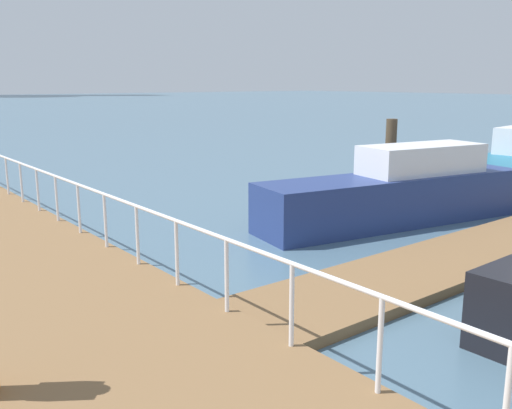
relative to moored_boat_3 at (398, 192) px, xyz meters
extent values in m
plane|color=slate|center=(-4.21, 7.95, -0.79)|extent=(300.00, 300.00, 0.00)
cube|color=olive|center=(-0.23, -2.87, -0.70)|extent=(14.96, 2.00, 0.18)
cylinder|color=white|center=(-7.36, -6.84, 0.14)|extent=(0.06, 0.06, 1.05)
cylinder|color=white|center=(-7.36, -5.50, 0.14)|extent=(0.06, 0.06, 1.05)
cylinder|color=white|center=(-7.36, -4.15, 0.14)|extent=(0.06, 0.06, 1.05)
cylinder|color=white|center=(-7.36, -2.80, 0.14)|extent=(0.06, 0.06, 1.05)
cylinder|color=white|center=(-7.36, -1.45, 0.14)|extent=(0.06, 0.06, 1.05)
cylinder|color=white|center=(-7.36, -0.10, 0.14)|extent=(0.06, 0.06, 1.05)
cylinder|color=white|center=(-7.36, 1.24, 0.14)|extent=(0.06, 0.06, 1.05)
cylinder|color=white|center=(-7.36, 2.59, 0.14)|extent=(0.06, 0.06, 1.05)
cylinder|color=white|center=(-7.36, 3.94, 0.14)|extent=(0.06, 0.06, 1.05)
cylinder|color=white|center=(-7.36, 5.29, 0.14)|extent=(0.06, 0.06, 1.05)
cylinder|color=white|center=(-7.36, 6.63, 0.14)|extent=(0.06, 0.06, 1.05)
cylinder|color=white|center=(-7.36, 7.98, 0.14)|extent=(0.06, 0.06, 1.05)
cylinder|color=white|center=(-7.36, -1.45, 0.66)|extent=(0.06, 29.66, 0.06)
cylinder|color=#473826|center=(1.41, 1.43, 0.47)|extent=(0.31, 0.31, 2.52)
cube|color=navy|center=(-0.15, 0.03, -0.17)|extent=(7.63, 2.97, 1.23)
cube|color=white|center=(0.71, -0.13, 0.81)|extent=(3.50, 1.90, 0.74)
camera|label=1|loc=(-11.65, -8.90, 2.77)|focal=39.81mm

